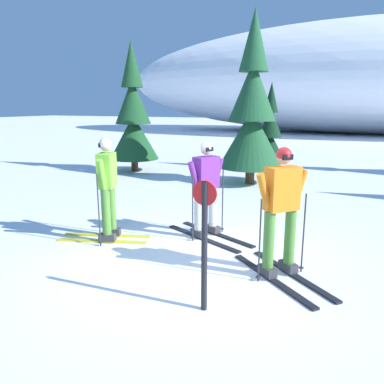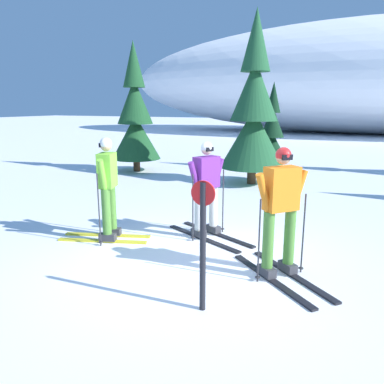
# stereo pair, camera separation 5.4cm
# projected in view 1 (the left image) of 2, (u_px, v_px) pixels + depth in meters

# --- Properties ---
(ground_plane) EXTENTS (120.00, 120.00, 0.00)m
(ground_plane) POSITION_uv_depth(u_px,v_px,m) (188.00, 265.00, 5.63)
(ground_plane) COLOR white
(skier_purple_jacket) EXTENTS (1.80, 1.17, 1.70)m
(skier_purple_jacket) POSITION_uv_depth(u_px,v_px,m) (206.00, 188.00, 6.69)
(skier_purple_jacket) COLOR black
(skier_purple_jacket) RESTS_ON ground
(skier_orange_jacket) EXTENTS (1.60, 1.50, 1.78)m
(skier_orange_jacket) POSITION_uv_depth(u_px,v_px,m) (281.00, 210.00, 5.09)
(skier_orange_jacket) COLOR black
(skier_orange_jacket) RESTS_ON ground
(skier_lime_jacket) EXTENTS (1.61, 0.87, 1.78)m
(skier_lime_jacket) POSITION_uv_depth(u_px,v_px,m) (107.00, 188.00, 6.49)
(skier_lime_jacket) COLOR gold
(skier_lime_jacket) RESTS_ON ground
(pine_tree_far_left) EXTENTS (1.70, 1.70, 4.41)m
(pine_tree_far_left) POSITION_uv_depth(u_px,v_px,m) (133.00, 119.00, 13.14)
(pine_tree_far_left) COLOR #47301E
(pine_tree_far_left) RESTS_ON ground
(pine_tree_center_left) EXTENTS (1.20, 1.20, 3.11)m
(pine_tree_center_left) POSITION_uv_depth(u_px,v_px,m) (270.00, 134.00, 13.68)
(pine_tree_center_left) COLOR #47301E
(pine_tree_center_left) RESTS_ON ground
(pine_tree_center) EXTENTS (1.90, 1.90, 4.93)m
(pine_tree_center) POSITION_uv_depth(u_px,v_px,m) (252.00, 114.00, 10.97)
(pine_tree_center) COLOR #47301E
(pine_tree_center) RESTS_ON ground
(snow_ridge_background) EXTENTS (42.21, 15.91, 8.84)m
(snow_ridge_background) POSITION_uv_depth(u_px,v_px,m) (369.00, 78.00, 30.40)
(snow_ridge_background) COLOR white
(snow_ridge_background) RESTS_ON ground
(trail_marker_post) EXTENTS (0.28, 0.07, 1.52)m
(trail_marker_post) POSITION_uv_depth(u_px,v_px,m) (204.00, 239.00, 4.22)
(trail_marker_post) COLOR black
(trail_marker_post) RESTS_ON ground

